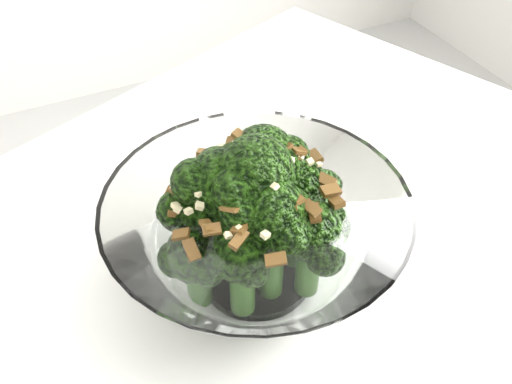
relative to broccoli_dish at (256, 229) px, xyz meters
name	(u,v)px	position (x,y,z in m)	size (l,w,h in m)	color
broccoli_dish	(256,229)	(0.00, 0.00, 0.00)	(0.25, 0.25, 0.16)	white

